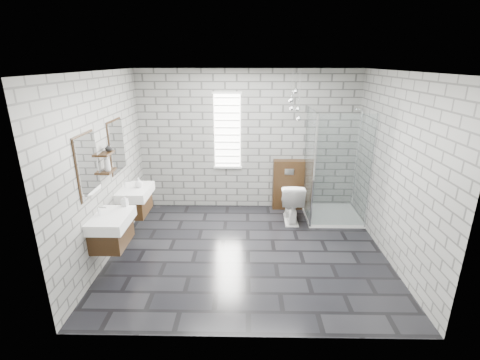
{
  "coord_description": "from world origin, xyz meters",
  "views": [
    {
      "loc": [
        -0.04,
        -4.8,
        2.84
      ],
      "look_at": [
        -0.13,
        0.35,
        1.06
      ],
      "focal_mm": 26.0,
      "sensor_mm": 36.0,
      "label": 1
    }
  ],
  "objects_px": {
    "shower_enclosure": "(329,194)",
    "cistern_panel": "(288,185)",
    "toilet": "(291,202)",
    "vanity_left": "(109,221)",
    "vanity_right": "(133,193)"
  },
  "relations": [
    {
      "from": "vanity_left",
      "to": "shower_enclosure",
      "type": "xyz_separation_m",
      "value": [
        3.41,
        1.73,
        -0.25
      ]
    },
    {
      "from": "cistern_panel",
      "to": "toilet",
      "type": "relative_size",
      "value": 1.33
    },
    {
      "from": "vanity_left",
      "to": "shower_enclosure",
      "type": "relative_size",
      "value": 0.77
    },
    {
      "from": "cistern_panel",
      "to": "shower_enclosure",
      "type": "height_order",
      "value": "shower_enclosure"
    },
    {
      "from": "cistern_panel",
      "to": "vanity_right",
      "type": "bearing_deg",
      "value": -156.5
    },
    {
      "from": "cistern_panel",
      "to": "toilet",
      "type": "height_order",
      "value": "cistern_panel"
    },
    {
      "from": "vanity_right",
      "to": "cistern_panel",
      "type": "xyz_separation_m",
      "value": [
        2.71,
        1.18,
        -0.26
      ]
    },
    {
      "from": "vanity_right",
      "to": "toilet",
      "type": "distance_m",
      "value": 2.8
    },
    {
      "from": "shower_enclosure",
      "to": "toilet",
      "type": "height_order",
      "value": "shower_enclosure"
    },
    {
      "from": "vanity_right",
      "to": "shower_enclosure",
      "type": "xyz_separation_m",
      "value": [
        3.41,
        0.66,
        -0.25
      ]
    },
    {
      "from": "shower_enclosure",
      "to": "vanity_right",
      "type": "bearing_deg",
      "value": -169.04
    },
    {
      "from": "shower_enclosure",
      "to": "cistern_panel",
      "type": "bearing_deg",
      "value": 143.59
    },
    {
      "from": "toilet",
      "to": "cistern_panel",
      "type": "bearing_deg",
      "value": -88.71
    },
    {
      "from": "shower_enclosure",
      "to": "vanity_left",
      "type": "bearing_deg",
      "value": -153.13
    },
    {
      "from": "vanity_right",
      "to": "toilet",
      "type": "height_order",
      "value": "vanity_right"
    }
  ]
}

